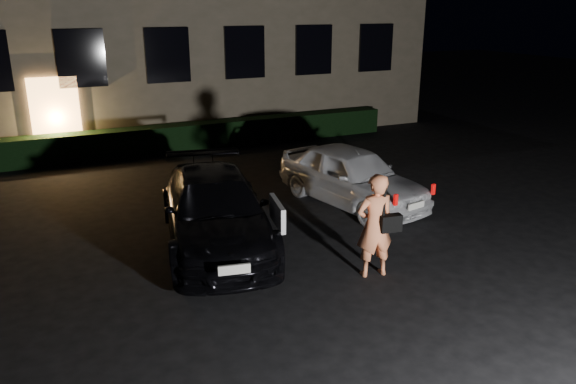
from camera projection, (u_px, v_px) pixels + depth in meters
name	position (u px, v px, depth m)	size (l,w,h in m)	color
ground	(337.00, 293.00, 9.25)	(80.00, 80.00, 0.00)	black
hedge	(176.00, 138.00, 18.15)	(15.00, 0.70, 0.85)	black
sedan	(215.00, 210.00, 10.97)	(2.84, 5.09, 1.39)	black
hatch	(352.00, 176.00, 13.20)	(2.41, 4.32, 1.39)	silver
man	(375.00, 225.00, 9.59)	(0.77, 0.53, 1.85)	#E88152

